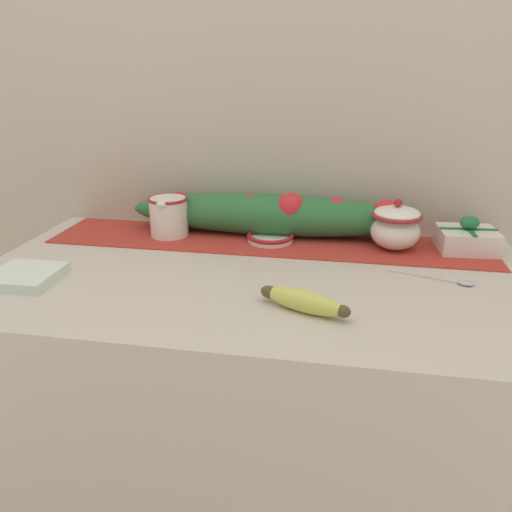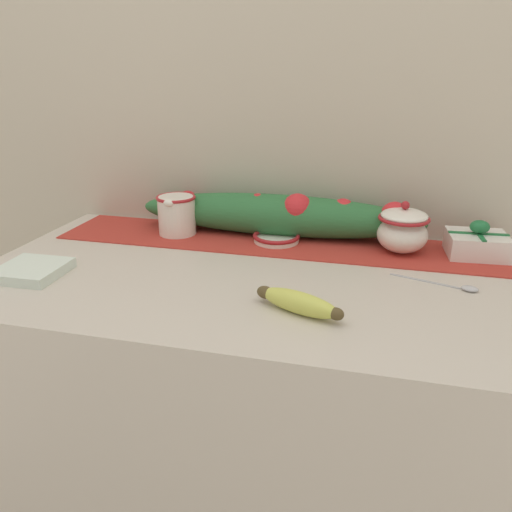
# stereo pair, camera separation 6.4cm
# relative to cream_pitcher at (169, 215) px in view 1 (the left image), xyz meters

# --- Properties ---
(countertop) EXTENTS (1.20, 0.65, 0.92)m
(countertop) POSITION_rel_cream_pitcher_xyz_m (0.26, -0.21, -0.52)
(countertop) COLOR beige
(countertop) RESTS_ON ground_plane
(back_wall) EXTENTS (2.00, 0.04, 2.40)m
(back_wall) POSITION_rel_cream_pitcher_xyz_m (0.26, 0.14, 0.22)
(back_wall) COLOR #B7AD99
(back_wall) RESTS_ON ground_plane
(table_runner) EXTENTS (1.11, 0.22, 0.00)m
(table_runner) POSITION_rel_cream_pitcher_xyz_m (0.26, -0.00, -0.06)
(table_runner) COLOR #B23328
(table_runner) RESTS_ON countertop
(cream_pitcher) EXTENTS (0.10, 0.12, 0.10)m
(cream_pitcher) POSITION_rel_cream_pitcher_xyz_m (0.00, 0.00, 0.00)
(cream_pitcher) COLOR white
(cream_pitcher) RESTS_ON countertop
(sugar_bowl) EXTENTS (0.12, 0.12, 0.12)m
(sugar_bowl) POSITION_rel_cream_pitcher_xyz_m (0.57, -0.00, 0.00)
(sugar_bowl) COLOR white
(sugar_bowl) RESTS_ON countertop
(small_dish) EXTENTS (0.12, 0.12, 0.02)m
(small_dish) POSITION_rel_cream_pitcher_xyz_m (0.27, -0.00, -0.04)
(small_dish) COLOR white
(small_dish) RESTS_ON countertop
(banana) EXTENTS (0.18, 0.10, 0.04)m
(banana) POSITION_rel_cream_pitcher_xyz_m (0.38, -0.37, -0.04)
(banana) COLOR #CCD156
(banana) RESTS_ON countertop
(spoon) EXTENTS (0.17, 0.07, 0.01)m
(spoon) POSITION_rel_cream_pitcher_xyz_m (0.68, -0.19, -0.05)
(spoon) COLOR #B7B7BC
(spoon) RESTS_ON countertop
(napkin_stack) EXTENTS (0.13, 0.13, 0.02)m
(napkin_stack) POSITION_rel_cream_pitcher_xyz_m (-0.20, -0.33, -0.05)
(napkin_stack) COLOR silver
(napkin_stack) RESTS_ON countertop
(gift_box) EXTENTS (0.14, 0.12, 0.09)m
(gift_box) POSITION_rel_cream_pitcher_xyz_m (0.74, 0.02, -0.03)
(gift_box) COLOR silver
(gift_box) RESTS_ON countertop
(poinsettia_garland) EXTENTS (0.75, 0.12, 0.12)m
(poinsettia_garland) POSITION_rel_cream_pitcher_xyz_m (0.27, 0.05, 0.00)
(poinsettia_garland) COLOR #2D6B38
(poinsettia_garland) RESTS_ON countertop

